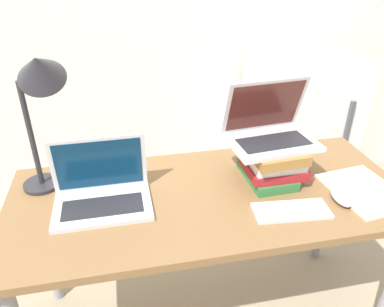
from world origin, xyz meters
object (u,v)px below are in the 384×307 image
object	(u,v)px
book_stack	(271,162)
desk_lamp	(39,85)
notepad	(364,191)
mouse	(341,198)
mini_fridge	(296,133)
laptop_on_books	(269,130)
wireless_keyboard	(291,211)
laptop_left	(102,192)

from	to	relation	value
book_stack	desk_lamp	bearing A→B (deg)	173.14
desk_lamp	notepad	bearing A→B (deg)	-12.74
book_stack	desk_lamp	distance (m)	0.88
mouse	notepad	world-z (taller)	mouse
book_stack	mini_fridge	size ratio (longest dim) A/B	0.27
notepad	desk_lamp	xyz separation A→B (m)	(-1.13, 0.26, 0.41)
notepad	desk_lamp	distance (m)	1.23
laptop_on_books	mini_fridge	distance (m)	0.98
book_stack	wireless_keyboard	xyz separation A→B (m)	(-0.01, -0.22, -0.07)
laptop_left	wireless_keyboard	distance (m)	0.67
laptop_on_books	desk_lamp	size ratio (longest dim) A/B	0.62
mouse	book_stack	bearing A→B (deg)	134.78
mouse	notepad	size ratio (longest dim) A/B	0.35
laptop_left	book_stack	distance (m)	0.65
wireless_keyboard	desk_lamp	world-z (taller)	desk_lamp
book_stack	mini_fridge	xyz separation A→B (m)	(0.51, 0.76, -0.29)
laptop_left	wireless_keyboard	bearing A→B (deg)	-16.43
laptop_left	mouse	bearing A→B (deg)	-11.24
desk_lamp	laptop_on_books	bearing A→B (deg)	-4.52
mini_fridge	laptop_on_books	bearing A→B (deg)	-125.43
desk_lamp	laptop_left	bearing A→B (deg)	-37.76
laptop_left	desk_lamp	xyz separation A→B (m)	(-0.16, 0.13, 0.36)
laptop_left	mouse	xyz separation A→B (m)	(0.85, -0.17, -0.03)
laptop_on_books	mini_fridge	xyz separation A→B (m)	(0.51, 0.72, -0.42)
wireless_keyboard	notepad	bearing A→B (deg)	10.46
laptop_left	laptop_on_books	xyz separation A→B (m)	(0.64, 0.06, 0.15)
laptop_left	laptop_on_books	bearing A→B (deg)	5.49
book_stack	laptop_on_books	bearing A→B (deg)	102.53
book_stack	mouse	bearing A→B (deg)	-45.22
wireless_keyboard	laptop_on_books	bearing A→B (deg)	90.17
laptop_left	mini_fridge	world-z (taller)	mini_fridge
laptop_left	wireless_keyboard	world-z (taller)	laptop_left
laptop_on_books	notepad	distance (m)	0.43
mouse	laptop_on_books	bearing A→B (deg)	131.29
laptop_on_books	mini_fridge	world-z (taller)	laptop_on_books
notepad	mini_fridge	bearing A→B (deg)	78.39
laptop_on_books	desk_lamp	bearing A→B (deg)	175.48
book_stack	mouse	xyz separation A→B (m)	(0.19, -0.20, -0.06)
book_stack	mouse	size ratio (longest dim) A/B	2.35
mini_fridge	mouse	bearing A→B (deg)	-108.10
mouse	desk_lamp	world-z (taller)	desk_lamp
laptop_left	notepad	world-z (taller)	laptop_left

